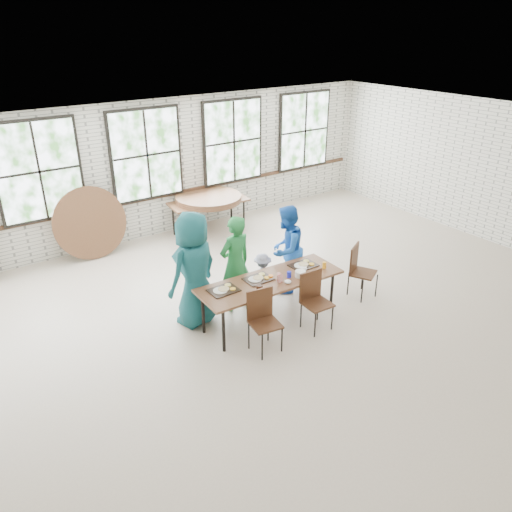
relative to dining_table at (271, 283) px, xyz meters
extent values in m
plane|color=#C1AF99|center=(-0.06, -0.08, -0.69)|extent=(12.00, 12.00, 0.00)
plane|color=white|center=(-0.06, -0.08, 2.31)|extent=(12.00, 12.00, 0.00)
plane|color=silver|center=(-0.06, 4.42, 0.81)|extent=(12.00, 0.00, 12.00)
plane|color=silver|center=(5.94, -0.08, 0.81)|extent=(0.00, 9.00, 9.00)
cube|color=#422819|center=(-0.06, 4.39, 0.21)|extent=(11.80, 0.05, 0.08)
cube|color=black|center=(-2.26, 4.36, 1.19)|extent=(1.62, 0.05, 1.97)
cube|color=white|center=(-2.26, 4.33, 1.19)|extent=(1.50, 0.01, 1.85)
cube|color=black|center=(-0.06, 4.36, 1.19)|extent=(1.62, 0.05, 1.97)
cube|color=white|center=(-0.06, 4.33, 1.19)|extent=(1.50, 0.01, 1.85)
cube|color=black|center=(2.14, 4.36, 1.19)|extent=(1.62, 0.05, 1.97)
cube|color=white|center=(2.14, 4.33, 1.19)|extent=(1.50, 0.01, 1.85)
cube|color=black|center=(4.34, 4.36, 1.19)|extent=(1.62, 0.05, 1.97)
cube|color=white|center=(4.34, 4.33, 1.19)|extent=(1.50, 0.01, 1.85)
cube|color=brown|center=(0.00, 0.00, 0.03)|extent=(2.43, 0.90, 0.04)
cylinder|color=black|center=(-1.08, -0.30, -0.34)|extent=(0.05, 0.05, 0.70)
cylinder|color=black|center=(-1.08, 0.30, -0.34)|extent=(0.05, 0.05, 0.70)
cylinder|color=black|center=(1.08, -0.30, -0.34)|extent=(0.05, 0.05, 0.70)
cylinder|color=black|center=(1.08, 0.30, -0.34)|extent=(0.05, 0.05, 0.70)
cube|color=#472917|center=(-0.57, -0.63, -0.24)|extent=(0.48, 0.46, 0.03)
cube|color=#472917|center=(-0.54, -0.45, 0.01)|extent=(0.42, 0.10, 0.50)
cylinder|color=black|center=(-0.75, -0.80, -0.47)|extent=(0.02, 0.02, 0.44)
cylinder|color=black|center=(-0.75, -0.46, -0.47)|extent=(0.02, 0.02, 0.44)
cylinder|color=black|center=(-0.39, -0.80, -0.47)|extent=(0.02, 0.02, 0.44)
cylinder|color=black|center=(-0.39, -0.46, -0.47)|extent=(0.02, 0.02, 0.44)
cube|color=#472917|center=(0.44, -0.64, -0.24)|extent=(0.44, 0.42, 0.03)
cube|color=#472917|center=(0.45, -0.45, 0.01)|extent=(0.42, 0.05, 0.50)
cylinder|color=black|center=(0.26, -0.81, -0.47)|extent=(0.02, 0.02, 0.44)
cylinder|color=black|center=(0.26, -0.47, -0.47)|extent=(0.02, 0.02, 0.44)
cylinder|color=black|center=(0.62, -0.81, -0.47)|extent=(0.02, 0.02, 0.44)
cylinder|color=black|center=(0.62, -0.47, -0.47)|extent=(0.02, 0.02, 0.44)
cube|color=#472917|center=(1.81, -0.32, -0.24)|extent=(0.56, 0.55, 0.03)
cube|color=#472917|center=(1.72, -0.15, 0.01)|extent=(0.39, 0.22, 0.50)
cylinder|color=black|center=(1.63, -0.49, -0.47)|extent=(0.02, 0.02, 0.44)
cylinder|color=black|center=(1.63, -0.15, -0.47)|extent=(0.02, 0.02, 0.44)
cylinder|color=black|center=(1.99, -0.49, -0.47)|extent=(0.02, 0.02, 0.44)
cylinder|color=black|center=(1.99, -0.15, -0.47)|extent=(0.02, 0.02, 0.44)
imported|color=#175759|center=(-1.01, 0.65, 0.26)|extent=(1.06, 0.85, 1.89)
imported|color=#1E7234|center=(-0.24, 0.65, 0.15)|extent=(0.65, 0.46, 1.67)
imported|color=#151841|center=(0.32, 0.65, -0.26)|extent=(0.60, 0.41, 0.85)
imported|color=blue|center=(0.83, 0.65, 0.12)|extent=(0.97, 0.88, 1.61)
cube|color=brown|center=(1.13, 3.87, 0.03)|extent=(1.86, 0.92, 0.04)
cylinder|color=black|center=(0.35, 3.59, -0.34)|extent=(0.04, 0.04, 0.70)
cylinder|color=black|center=(0.35, 4.14, -0.34)|extent=(0.04, 0.04, 0.70)
cylinder|color=black|center=(1.91, 3.59, -0.34)|extent=(0.04, 0.04, 0.70)
cylinder|color=black|center=(1.91, 4.14, -0.34)|extent=(0.04, 0.04, 0.70)
cube|color=black|center=(-0.80, 0.13, 0.06)|extent=(0.44, 0.33, 0.02)
cube|color=black|center=(-0.16, 0.12, 0.06)|extent=(0.44, 0.33, 0.02)
cube|color=black|center=(0.75, 0.08, 0.06)|extent=(0.44, 0.33, 0.02)
cylinder|color=black|center=(-0.36, -0.18, 0.10)|extent=(0.09, 0.09, 0.09)
cube|color=red|center=(0.08, -0.14, 0.11)|extent=(0.07, 0.07, 0.11)
cylinder|color=#1B25D0|center=(0.29, -0.10, 0.10)|extent=(0.07, 0.07, 0.10)
cylinder|color=orange|center=(0.97, -0.19, 0.11)|extent=(0.07, 0.07, 0.11)
cylinder|color=white|center=(0.45, -0.19, 0.10)|extent=(0.17, 0.17, 0.10)
ellipsoid|color=white|center=(0.16, -0.24, 0.08)|extent=(0.11, 0.11, 0.05)
ellipsoid|color=white|center=(0.65, -0.05, 0.08)|extent=(0.11, 0.11, 0.05)
cylinder|color=brown|center=(1.13, 3.87, 0.07)|extent=(1.50, 1.50, 0.04)
cylinder|color=brown|center=(1.13, 3.87, 0.12)|extent=(1.50, 1.50, 0.04)
cylinder|color=brown|center=(1.13, 3.87, 0.16)|extent=(1.50, 1.50, 0.04)
cylinder|color=brown|center=(-1.52, 4.08, 0.05)|extent=(1.50, 0.37, 1.47)
camera|label=1|loc=(-4.24, -5.57, 3.79)|focal=35.00mm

